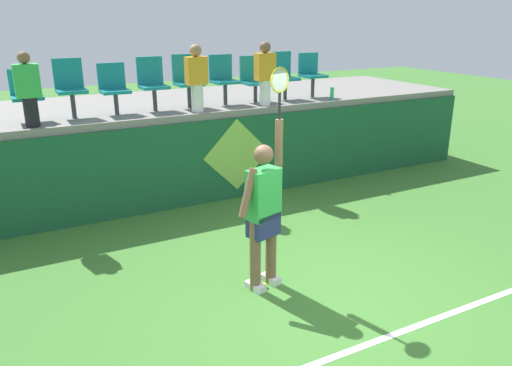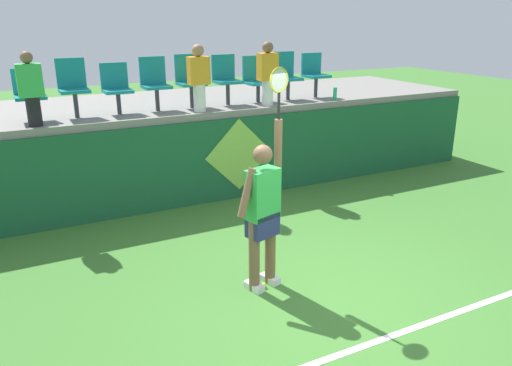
# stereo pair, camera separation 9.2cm
# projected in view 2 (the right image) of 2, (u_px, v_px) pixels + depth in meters

# --- Properties ---
(ground_plane) EXTENTS (40.00, 40.00, 0.00)m
(ground_plane) POSITION_uv_depth(u_px,v_px,m) (326.00, 301.00, 5.71)
(ground_plane) COLOR #3D752D
(court_back_wall) EXTENTS (11.66, 0.20, 1.44)m
(court_back_wall) POSITION_uv_depth(u_px,v_px,m) (206.00, 162.00, 8.55)
(court_back_wall) COLOR #195633
(court_back_wall) RESTS_ON ground_plane
(spectator_platform) EXTENTS (11.66, 2.96, 0.12)m
(spectator_platform) POSITION_uv_depth(u_px,v_px,m) (177.00, 103.00, 9.51)
(spectator_platform) COLOR gray
(spectator_platform) RESTS_ON court_back_wall
(court_baseline_stripe) EXTENTS (10.50, 0.08, 0.01)m
(court_baseline_stripe) POSITION_uv_depth(u_px,v_px,m) (374.00, 342.00, 4.99)
(court_baseline_stripe) COLOR white
(court_baseline_stripe) RESTS_ON ground_plane
(tennis_player) EXTENTS (0.74, 0.35, 2.57)m
(tennis_player) POSITION_uv_depth(u_px,v_px,m) (263.00, 209.00, 5.73)
(tennis_player) COLOR white
(tennis_player) RESTS_ON ground_plane
(tennis_ball) EXTENTS (0.07, 0.07, 0.07)m
(tennis_ball) POSITION_uv_depth(u_px,v_px,m) (263.00, 285.00, 5.98)
(tennis_ball) COLOR #D1E533
(tennis_ball) RESTS_ON ground_plane
(water_bottle) EXTENTS (0.07, 0.07, 0.24)m
(water_bottle) POSITION_uv_depth(u_px,v_px,m) (335.00, 94.00, 9.48)
(water_bottle) COLOR #26B272
(water_bottle) RESTS_ON spectator_platform
(stadium_chair_0) EXTENTS (0.44, 0.42, 0.78)m
(stadium_chair_0) POSITION_uv_depth(u_px,v_px,m) (30.00, 92.00, 7.55)
(stadium_chair_0) COLOR #38383D
(stadium_chair_0) RESTS_ON spectator_platform
(stadium_chair_1) EXTENTS (0.44, 0.42, 0.91)m
(stadium_chair_1) POSITION_uv_depth(u_px,v_px,m) (73.00, 85.00, 7.81)
(stadium_chair_1) COLOR #38383D
(stadium_chair_1) RESTS_ON spectator_platform
(stadium_chair_2) EXTENTS (0.44, 0.42, 0.81)m
(stadium_chair_2) POSITION_uv_depth(u_px,v_px,m) (116.00, 86.00, 8.11)
(stadium_chair_2) COLOR #38383D
(stadium_chair_2) RESTS_ON spectator_platform
(stadium_chair_3) EXTENTS (0.44, 0.42, 0.88)m
(stadium_chair_3) POSITION_uv_depth(u_px,v_px,m) (155.00, 81.00, 8.38)
(stadium_chair_3) COLOR #38383D
(stadium_chair_3) RESTS_ON spectator_platform
(stadium_chair_4) EXTENTS (0.44, 0.42, 0.90)m
(stadium_chair_4) POSITION_uv_depth(u_px,v_px,m) (190.00, 78.00, 8.64)
(stadium_chair_4) COLOR #38383D
(stadium_chair_4) RESTS_ON spectator_platform
(stadium_chair_5) EXTENTS (0.44, 0.42, 0.87)m
(stadium_chair_5) POSITION_uv_depth(u_px,v_px,m) (226.00, 77.00, 8.93)
(stadium_chair_5) COLOR #38383D
(stadium_chair_5) RESTS_ON spectator_platform
(stadium_chair_6) EXTENTS (0.44, 0.42, 0.83)m
(stadium_chair_6) POSITION_uv_depth(u_px,v_px,m) (256.00, 78.00, 9.21)
(stadium_chair_6) COLOR #38383D
(stadium_chair_6) RESTS_ON spectator_platform
(stadium_chair_7) EXTENTS (0.44, 0.42, 0.88)m
(stadium_chair_7) POSITION_uv_depth(u_px,v_px,m) (286.00, 74.00, 9.48)
(stadium_chair_7) COLOR #38383D
(stadium_chair_7) RESTS_ON spectator_platform
(stadium_chair_8) EXTENTS (0.44, 0.42, 0.84)m
(stadium_chair_8) POSITION_uv_depth(u_px,v_px,m) (314.00, 72.00, 9.74)
(stadium_chair_8) COLOR #38383D
(stadium_chair_8) RESTS_ON spectator_platform
(spectator_0) EXTENTS (0.34, 0.20, 1.06)m
(spectator_0) POSITION_uv_depth(u_px,v_px,m) (31.00, 88.00, 7.13)
(spectator_0) COLOR black
(spectator_0) RESTS_ON spectator_platform
(spectator_1) EXTENTS (0.34, 0.20, 1.11)m
(spectator_1) POSITION_uv_depth(u_px,v_px,m) (268.00, 72.00, 8.80)
(spectator_1) COLOR white
(spectator_1) RESTS_ON spectator_platform
(spectator_2) EXTENTS (0.34, 0.20, 1.09)m
(spectator_2) POSITION_uv_depth(u_px,v_px,m) (199.00, 77.00, 8.23)
(spectator_2) COLOR white
(spectator_2) RESTS_ON spectator_platform
(wall_signage_mount) EXTENTS (1.27, 0.01, 1.43)m
(wall_signage_mount) POSITION_uv_depth(u_px,v_px,m) (240.00, 197.00, 8.94)
(wall_signage_mount) COLOR #195633
(wall_signage_mount) RESTS_ON ground_plane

